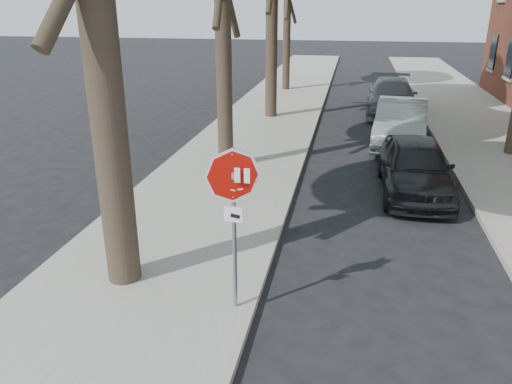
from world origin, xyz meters
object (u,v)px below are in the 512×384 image
at_px(car_c, 391,97).
at_px(car_a, 415,167).
at_px(stop_sign, 233,200).
at_px(car_b, 401,123).

bearing_deg(car_c, car_a, -88.36).
xyz_separation_m(stop_sign, car_a, (3.30, 6.07, -1.24)).
bearing_deg(car_c, stop_sign, -100.03).
height_order(car_a, car_c, car_c).
xyz_separation_m(stop_sign, car_b, (3.30, 10.78, -1.18)).
bearing_deg(stop_sign, car_b, 72.98).
relative_size(car_a, car_b, 0.90).
bearing_deg(stop_sign, car_a, 61.46).
distance_m(stop_sign, car_a, 7.02).
bearing_deg(stop_sign, car_c, 78.33).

